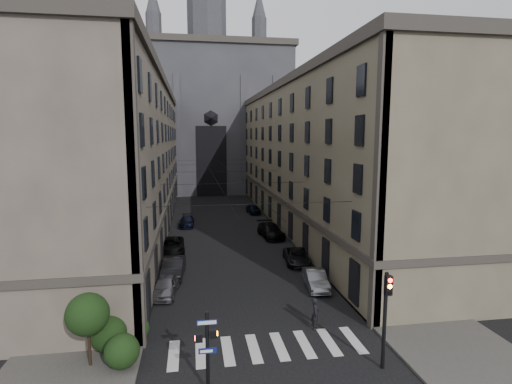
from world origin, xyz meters
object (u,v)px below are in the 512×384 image
car_right_midnear (297,256)px  car_right_midfar (271,231)px  car_left_far (187,221)px  car_right_far (253,209)px  car_left_midnear (173,268)px  car_left_midfar (172,246)px  pedestrian (315,314)px  car_left_near (165,286)px  gothic_tower (208,110)px  car_right_near (316,279)px  pedestrian_signal_left (207,346)px  traffic_light_right (386,309)px

car_right_midnear → car_right_midfar: car_right_midfar is taller
car_left_far → car_right_far: (10.21, 7.30, 0.02)m
car_left_midnear → car_left_midfar: size_ratio=0.91×
car_right_midfar → pedestrian: (-1.76, -22.94, 0.19)m
car_right_midfar → car_right_far: size_ratio=1.39×
car_left_near → gothic_tower: bearing=90.2°
pedestrian → gothic_tower: bearing=22.5°
car_right_midfar → car_right_far: car_right_midfar is taller
car_right_far → car_left_midnear: bearing=-119.0°
gothic_tower → car_right_midnear: gothic_tower is taller
car_left_midfar → car_right_near: 16.62m
gothic_tower → car_left_midfar: (-6.20, -49.95, -17.04)m
car_right_near → car_right_far: size_ratio=1.08×
car_right_far → pedestrian: 37.87m
car_left_near → car_right_midnear: car_left_near is taller
pedestrian_signal_left → car_right_near: size_ratio=0.91×
car_left_near → car_right_midfar: size_ratio=0.75×
car_left_near → car_left_midnear: size_ratio=0.85×
car_left_midfar → traffic_light_right: bearing=-65.1°
car_right_near → pedestrian: 6.88m
car_right_near → gothic_tower: bearing=100.9°
car_left_midfar → car_right_far: car_left_midfar is taller
car_right_far → car_right_near: bearing=-96.2°
car_left_midnear → car_right_midfar: size_ratio=0.89×
pedestrian → car_left_midfar: bearing=47.4°
car_right_near → car_left_far: bearing=119.1°
car_left_midfar → car_left_far: size_ratio=1.19×
gothic_tower → car_left_far: (-4.79, -37.74, -17.13)m
car_left_midfar → car_right_near: car_left_midfar is taller
gothic_tower → car_right_midfar: bearing=-83.5°
gothic_tower → car_left_midnear: gothic_tower is taller
pedestrian_signal_left → car_right_near: (9.05, 11.75, -1.60)m
car_left_near → car_left_midnear: car_left_midnear is taller
pedestrian_signal_left → car_right_midfar: 29.50m
car_right_midnear → car_right_midfar: 10.07m
car_right_far → pedestrian: bearing=-99.5°
car_left_midfar → car_right_far: 22.71m
gothic_tower → car_left_near: gothic_tower is taller
car_right_midnear → car_right_midfar: size_ratio=0.85×
pedestrian_signal_left → car_left_midnear: size_ratio=0.80×
car_left_midfar → car_right_midfar: bearing=20.0°
car_left_midnear → car_right_near: size_ratio=1.14×
car_left_far → car_right_midfar: (9.98, -7.57, 0.15)m
pedestrian_signal_left → car_right_near: 14.92m
pedestrian_signal_left → car_left_near: pedestrian_signal_left is taller
car_left_far → car_right_midfar: size_ratio=0.82×
gothic_tower → traffic_light_right: size_ratio=11.15×
traffic_light_right → car_left_far: (-10.39, 35.30, -2.62)m
car_left_midfar → car_left_far: car_left_midfar is taller
pedestrian_signal_left → car_left_far: (-1.27, 35.72, -1.65)m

